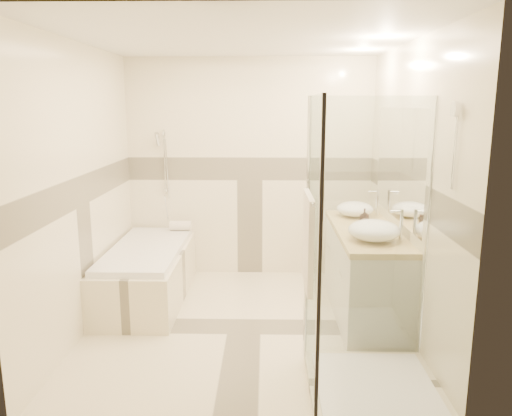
{
  "coord_description": "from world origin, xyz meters",
  "views": [
    {
      "loc": [
        0.2,
        -4.21,
        1.98
      ],
      "look_at": [
        0.1,
        0.25,
        1.05
      ],
      "focal_mm": 35.0,
      "sensor_mm": 36.0,
      "label": 1
    }
  ],
  "objects_px": {
    "shower_enclosure": "(357,321)",
    "amenity_bottle_b": "(366,222)",
    "bathtub": "(148,270)",
    "vessel_sink_near": "(355,209)",
    "vessel_sink_far": "(374,230)",
    "amenity_bottle_a": "(364,218)",
    "vanity": "(364,272)"
  },
  "relations": [
    {
      "from": "shower_enclosure",
      "to": "amenity_bottle_b",
      "type": "height_order",
      "value": "shower_enclosure"
    },
    {
      "from": "shower_enclosure",
      "to": "bathtub",
      "type": "bearing_deg",
      "value": 138.9
    },
    {
      "from": "vessel_sink_near",
      "to": "vessel_sink_far",
      "type": "bearing_deg",
      "value": -90.0
    },
    {
      "from": "shower_enclosure",
      "to": "amenity_bottle_b",
      "type": "bearing_deg",
      "value": 77.34
    },
    {
      "from": "amenity_bottle_b",
      "to": "shower_enclosure",
      "type": "bearing_deg",
      "value": -102.66
    },
    {
      "from": "vessel_sink_near",
      "to": "amenity_bottle_b",
      "type": "distance_m",
      "value": 0.57
    },
    {
      "from": "vessel_sink_far",
      "to": "amenity_bottle_a",
      "type": "relative_size",
      "value": 2.39
    },
    {
      "from": "vessel_sink_near",
      "to": "amenity_bottle_a",
      "type": "xyz_separation_m",
      "value": [
        0.0,
        -0.5,
        0.02
      ]
    },
    {
      "from": "shower_enclosure",
      "to": "vessel_sink_far",
      "type": "height_order",
      "value": "shower_enclosure"
    },
    {
      "from": "vessel_sink_near",
      "to": "vessel_sink_far",
      "type": "distance_m",
      "value": 0.93
    },
    {
      "from": "bathtub",
      "to": "shower_enclosure",
      "type": "xyz_separation_m",
      "value": [
        1.86,
        -1.62,
        0.2
      ]
    },
    {
      "from": "shower_enclosure",
      "to": "vanity",
      "type": "bearing_deg",
      "value": 77.03
    },
    {
      "from": "bathtub",
      "to": "amenity_bottle_b",
      "type": "bearing_deg",
      "value": -10.81
    },
    {
      "from": "bathtub",
      "to": "vanity",
      "type": "distance_m",
      "value": 2.18
    },
    {
      "from": "bathtub",
      "to": "amenity_bottle_b",
      "type": "distance_m",
      "value": 2.26
    },
    {
      "from": "bathtub",
      "to": "shower_enclosure",
      "type": "distance_m",
      "value": 2.47
    },
    {
      "from": "bathtub",
      "to": "amenity_bottle_b",
      "type": "relative_size",
      "value": 10.74
    },
    {
      "from": "vessel_sink_near",
      "to": "shower_enclosure",
      "type": "bearing_deg",
      "value": -98.67
    },
    {
      "from": "amenity_bottle_a",
      "to": "shower_enclosure",
      "type": "bearing_deg",
      "value": -101.97
    },
    {
      "from": "shower_enclosure",
      "to": "amenity_bottle_a",
      "type": "bearing_deg",
      "value": 78.03
    },
    {
      "from": "vessel_sink_far",
      "to": "amenity_bottle_b",
      "type": "xyz_separation_m",
      "value": [
        0.0,
        0.36,
        -0.01
      ]
    },
    {
      "from": "vanity",
      "to": "shower_enclosure",
      "type": "relative_size",
      "value": 0.79
    },
    {
      "from": "vanity",
      "to": "amenity_bottle_a",
      "type": "xyz_separation_m",
      "value": [
        -0.02,
        0.02,
        0.52
      ]
    },
    {
      "from": "shower_enclosure",
      "to": "vessel_sink_near",
      "type": "xyz_separation_m",
      "value": [
        0.27,
        1.79,
        0.42
      ]
    },
    {
      "from": "vessel_sink_near",
      "to": "vessel_sink_far",
      "type": "relative_size",
      "value": 0.86
    },
    {
      "from": "shower_enclosure",
      "to": "amenity_bottle_b",
      "type": "relative_size",
      "value": 12.89
    },
    {
      "from": "vanity",
      "to": "amenity_bottle_a",
      "type": "relative_size",
      "value": 8.86
    },
    {
      "from": "vanity",
      "to": "amenity_bottle_a",
      "type": "distance_m",
      "value": 0.52
    },
    {
      "from": "bathtub",
      "to": "amenity_bottle_a",
      "type": "xyz_separation_m",
      "value": [
        2.13,
        -0.33,
        0.63
      ]
    },
    {
      "from": "vessel_sink_far",
      "to": "amenity_bottle_b",
      "type": "relative_size",
      "value": 2.76
    },
    {
      "from": "shower_enclosure",
      "to": "vessel_sink_near",
      "type": "bearing_deg",
      "value": 81.33
    },
    {
      "from": "vanity",
      "to": "vessel_sink_far",
      "type": "relative_size",
      "value": 3.71
    }
  ]
}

